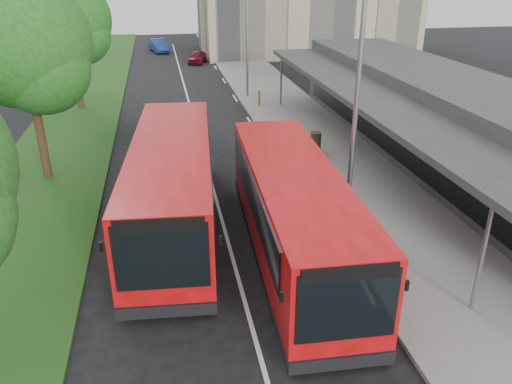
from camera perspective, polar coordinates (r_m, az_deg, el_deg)
ground at (r=15.36m, az=-2.17°, el=-9.41°), size 120.00×120.00×0.00m
pavement at (r=34.61m, az=2.59°, el=10.21°), size 5.00×80.00×0.15m
grass_verge at (r=34.11m, az=-19.45°, el=8.60°), size 5.00×80.00×0.10m
lane_centre_line at (r=28.98m, az=-6.81°, el=7.09°), size 0.12×70.00×0.01m
kerb_dashes at (r=33.16m, az=-1.62°, el=9.47°), size 0.12×56.00×0.01m
station_building at (r=25.08m, az=20.19°, el=7.88°), size 7.70×26.00×4.00m
tree_mid at (r=22.50m, az=-24.90°, el=14.45°), size 5.29×5.29×8.50m
tree_far at (r=34.23m, az=-20.51°, el=17.47°), size 5.08×5.08×8.16m
lamp_post_near at (r=16.25m, az=11.14°, el=10.34°), size 1.44×0.28×8.00m
lamp_post_far at (r=35.35m, az=-1.18°, el=18.18°), size 1.44×0.28×8.00m
bus_main at (r=15.55m, az=4.34°, el=-2.48°), size 3.14×10.67×2.99m
bus_second at (r=17.60m, az=-9.48°, el=0.84°), size 3.70×11.23×3.13m
litter_bin at (r=24.96m, az=6.83°, el=5.73°), size 0.68×0.68×0.95m
bollard at (r=33.40m, az=0.35°, el=10.69°), size 0.18×0.18×0.95m
car_near at (r=50.03m, az=-6.72°, el=15.08°), size 2.24×3.62×1.15m
car_far at (r=57.43m, az=-11.05°, el=16.11°), size 2.35×4.39×1.38m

